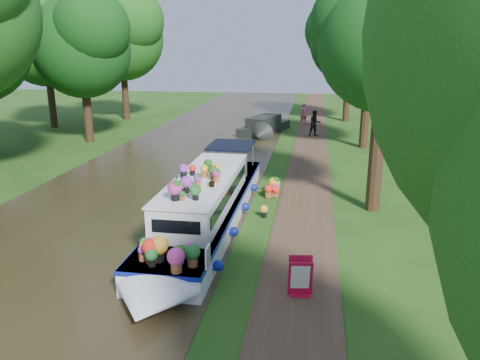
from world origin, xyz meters
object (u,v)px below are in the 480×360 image
(plant_boat, at_px, (205,204))
(sandwich_board, at_px, (300,278))
(pedestrian_pink, at_px, (304,114))
(pedestrian_dark, at_px, (315,123))
(second_boat, at_px, (264,126))

(plant_boat, distance_m, sandwich_board, 5.48)
(plant_boat, distance_m, pedestrian_pink, 23.57)
(sandwich_board, xyz_separation_m, pedestrian_dark, (0.18, 22.53, 0.46))
(second_boat, relative_size, sandwich_board, 6.89)
(pedestrian_pink, bearing_deg, second_boat, -142.93)
(second_boat, relative_size, pedestrian_pink, 3.99)
(second_boat, height_order, sandwich_board, second_boat)
(second_boat, bearing_deg, sandwich_board, -63.24)
(plant_boat, bearing_deg, pedestrian_pink, 83.30)
(second_boat, bearing_deg, pedestrian_dark, 7.64)
(pedestrian_pink, bearing_deg, pedestrian_dark, -100.16)
(pedestrian_pink, relative_size, pedestrian_dark, 0.94)
(sandwich_board, distance_m, pedestrian_dark, 22.53)
(plant_boat, xyz_separation_m, second_boat, (-0.06, 19.00, -0.35))
(plant_boat, distance_m, pedestrian_dark, 18.68)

